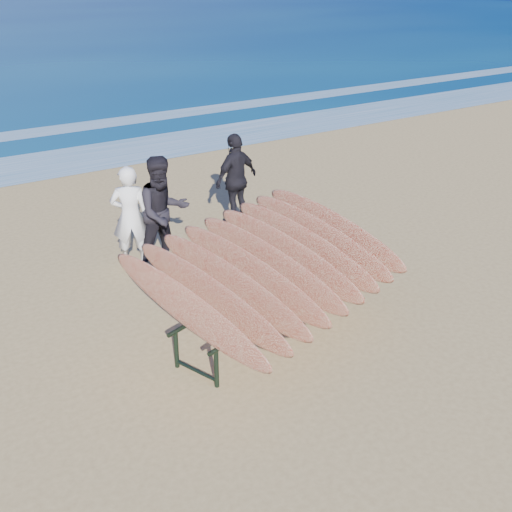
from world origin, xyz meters
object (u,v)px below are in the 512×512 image
object	(u,v)px
surfboard_rack	(272,266)
person_dark_a	(163,212)
person_dark_b	(236,179)
person_white	(130,216)

from	to	relation	value
surfboard_rack	person_dark_a	bearing A→B (deg)	78.61
surfboard_rack	person_dark_b	distance (m)	3.96
surfboard_rack	person_white	bearing A→B (deg)	86.02
person_dark_b	person_dark_a	bearing A→B (deg)	12.78
person_white	person_dark_b	bearing A→B (deg)	-138.75
person_white	person_dark_b	xyz separation A→B (m)	(2.42, 0.64, 0.03)
surfboard_rack	person_dark_b	world-z (taller)	person_dark_b
person_white	person_dark_a	world-z (taller)	person_dark_a
surfboard_rack	person_white	xyz separation A→B (m)	(-0.70, 2.93, -0.09)
person_dark_b	surfboard_rack	bearing A→B (deg)	50.95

